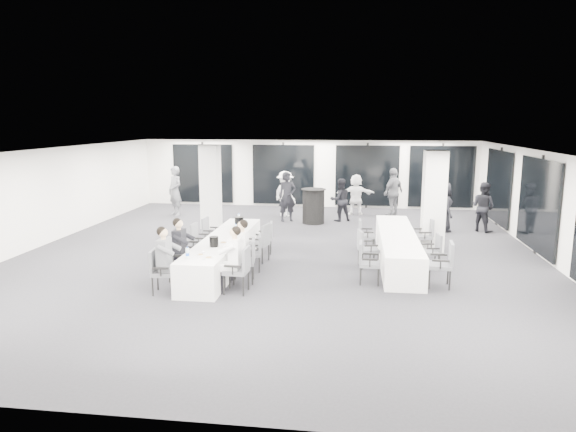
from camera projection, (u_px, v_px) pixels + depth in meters
The scene contains 43 objects.
room at pixel (315, 199), 14.75m from camera, with size 14.04×16.04×2.84m.
column_left at pixel (211, 187), 17.25m from camera, with size 0.60×0.60×2.80m, color silver.
column_right at pixel (434, 201), 14.21m from camera, with size 0.60×0.60×2.80m, color silver.
banquet_table_main at pixel (224, 252), 12.73m from camera, with size 0.90×5.00×0.75m, color white.
banquet_table_side at pixel (397, 247), 13.23m from camera, with size 0.90×5.00×0.75m, color white.
cocktail_table at pixel (313, 206), 18.15m from camera, with size 0.88×0.88×1.23m.
chair_main_left_near at pixel (160, 269), 10.77m from camera, with size 0.52×0.57×0.94m.
chair_main_left_second at pixel (175, 256), 11.68m from camera, with size 0.60×0.63×0.98m.
chair_main_left_mid at pixel (186, 247), 12.44m from camera, with size 0.53×0.58×0.99m.
chair_main_left_fourth at pixel (199, 239), 13.44m from camera, with size 0.50×0.55×0.95m.
chair_main_left_far at pixel (210, 232), 14.42m from camera, with size 0.51×0.55×0.91m.
chair_main_right_near at pixel (240, 267), 10.78m from camera, with size 0.53×0.58×1.00m.
chair_main_right_second at pixel (247, 258), 11.51m from camera, with size 0.57×0.61×0.98m.
chair_main_right_mid at pixel (255, 251), 12.39m from camera, with size 0.51×0.55×0.88m.
chair_main_right_fourth at pixel (261, 240), 13.17m from camera, with size 0.60×0.63×0.99m.
chair_main_right_far at pixel (267, 236), 14.06m from camera, with size 0.49×0.53×0.87m.
chair_side_left_near at pixel (366, 260), 11.45m from camera, with size 0.49×0.54×0.94m.
chair_side_left_mid at pixel (365, 246), 12.69m from camera, with size 0.57×0.59×0.93m.
chair_side_left_far at pixel (364, 233), 14.33m from camera, with size 0.46×0.51×0.88m.
chair_side_right_near at pixel (444, 261), 11.16m from camera, with size 0.55×0.60×1.01m.
chair_side_right_mid at pixel (433, 249), 12.58m from camera, with size 0.49×0.53×0.86m.
chair_side_right_far at pixel (426, 233), 14.08m from camera, with size 0.54×0.59×0.96m.
seated_guest_a at pixel (167, 256), 10.71m from camera, with size 0.50×0.38×1.44m.
seated_guest_b at pixel (182, 245), 11.63m from camera, with size 0.50×0.38×1.44m.
seated_guest_c at pixel (232, 255), 10.77m from camera, with size 0.50×0.38×1.44m.
seated_guest_d at pixel (240, 247), 11.47m from camera, with size 0.50×0.38×1.44m.
standing_guest_a at pixel (287, 193), 18.45m from camera, with size 0.74×0.60×2.03m, color black.
standing_guest_b at pixel (340, 197), 18.51m from camera, with size 0.85×0.52×1.75m, color black.
standing_guest_c at pixel (285, 191), 19.47m from camera, with size 1.26×0.64×1.94m, color white.
standing_guest_d at pixel (393, 189), 19.33m from camera, with size 1.23×0.69×2.10m, color #5B5D63.
standing_guest_e at pixel (444, 204), 16.76m from camera, with size 0.89×0.54×1.84m, color black.
standing_guest_f at pixel (356, 192), 19.76m from camera, with size 1.64×0.63×1.79m, color white.
standing_guest_g at pixel (175, 188), 19.62m from camera, with size 0.78×0.63×2.13m, color #5B5D63.
standing_guest_h at pixel (483, 204), 16.76m from camera, with size 0.89×0.54×1.85m, color black.
ice_bucket_near at pixel (214, 242), 11.74m from camera, with size 0.21×0.21×0.24m, color black.
ice_bucket_far at pixel (239, 222), 13.93m from camera, with size 0.24×0.24×0.27m, color black.
water_bottle_a at pixel (187, 253), 10.71m from camera, with size 0.08×0.08×0.24m, color silver.
water_bottle_b at pixel (236, 228), 13.26m from camera, with size 0.07×0.07×0.21m, color silver.
water_bottle_c at pixel (239, 218), 14.63m from camera, with size 0.07×0.07×0.23m, color silver.
plate_a at pixel (201, 254), 11.03m from camera, with size 0.18×0.18×0.03m.
plate_b at pixel (209, 257), 10.79m from camera, with size 0.20×0.20×0.03m.
plate_c at pixel (223, 242), 12.12m from camera, with size 0.22×0.22×0.03m.
wine_glass at pixel (204, 253), 10.63m from camera, with size 0.08×0.08×0.20m.
Camera 1 is at (2.02, -13.46, 3.60)m, focal length 32.00 mm.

